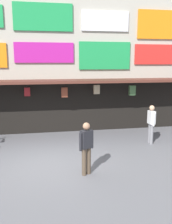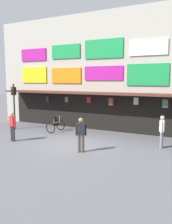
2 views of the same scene
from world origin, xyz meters
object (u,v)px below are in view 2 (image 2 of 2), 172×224
at_px(pedestrian_in_green, 12,125).
at_px(traffic_light_near, 14,99).
at_px(pedestrian_in_yellow, 162,130).
at_px(pedestrian_in_black, 81,133).
at_px(bicycle_parked, 56,126).

bearing_deg(pedestrian_in_green, traffic_light_near, 132.33).
relative_size(traffic_light_near, pedestrian_in_green, 1.90).
bearing_deg(pedestrian_in_yellow, pedestrian_in_black, -142.56).
xyz_separation_m(bicycle_parked, pedestrian_in_black, (3.71, -3.22, 0.55)).
relative_size(traffic_light_near, pedestrian_in_yellow, 1.90).
xyz_separation_m(pedestrian_in_black, pedestrian_in_green, (-4.44, 0.03, 0.00)).
xyz_separation_m(traffic_light_near, bicycle_parked, (3.07, 0.63, -1.75)).
distance_m(pedestrian_in_black, pedestrian_in_green, 4.44).
bearing_deg(bicycle_parked, pedestrian_in_green, -102.89).
relative_size(bicycle_parked, pedestrian_in_black, 0.71).
relative_size(bicycle_parked, pedestrian_in_green, 0.71).
bearing_deg(traffic_light_near, pedestrian_in_yellow, -0.36).
bearing_deg(pedestrian_in_black, bicycle_parked, 139.03).
relative_size(pedestrian_in_yellow, pedestrian_in_green, 1.00).
bearing_deg(pedestrian_in_green, pedestrian_in_black, -0.40).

